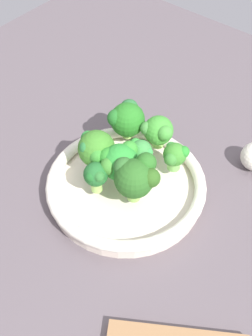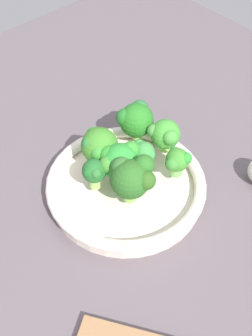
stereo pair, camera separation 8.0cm
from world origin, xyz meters
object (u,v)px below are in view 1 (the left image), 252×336
object	(u,v)px
bowl	(126,186)
broccoli_floret_5	(96,149)
broccoli_floret_4	(175,155)
broccoli_floret_6	(140,152)
broccoli_floret_2	(119,162)
broccoli_floret_1	(96,175)
broccoli_floret_0	(158,131)
broccoli_floret_3	(136,176)
broccoli_floret_7	(127,118)

from	to	relation	value
bowl	broccoli_floret_5	bearing A→B (deg)	-170.09
broccoli_floret_4	broccoli_floret_6	bearing A→B (deg)	-147.41
broccoli_floret_2	broccoli_floret_4	xyz separation A→B (cm)	(6.02, 8.30, -1.15)
broccoli_floret_2	broccoli_floret_1	bearing A→B (deg)	-107.64
bowl	broccoli_floret_0	world-z (taller)	broccoli_floret_0
broccoli_floret_1	broccoli_floret_4	distance (cm)	14.74
broccoli_floret_5	broccoli_floret_6	bearing A→B (deg)	42.42
broccoli_floret_1	broccoli_floret_3	distance (cm)	7.09
broccoli_floret_1	broccoli_floret_3	world-z (taller)	broccoli_floret_3
bowl	broccoli_floret_0	distance (cm)	11.86
broccoli_floret_6	bowl	bearing A→B (deg)	-87.52
broccoli_floret_3	broccoli_floret_6	bearing A→B (deg)	122.31
broccoli_floret_2	broccoli_floret_4	distance (cm)	10.32
broccoli_floret_4	broccoli_floret_5	xyz separation A→B (cm)	(-11.04, -8.67, 1.22)
bowl	broccoli_floret_4	xyz separation A→B (cm)	(4.98, 7.61, 5.29)
bowl	broccoli_floret_1	world-z (taller)	broccoli_floret_1
broccoli_floret_2	broccoli_floret_3	bearing A→B (deg)	-13.06
broccoli_floret_4	broccoli_floret_2	bearing A→B (deg)	-125.98
broccoli_floret_5	broccoli_floret_4	bearing A→B (deg)	38.14
broccoli_floret_0	broccoli_floret_3	xyz separation A→B (cm)	(4.37, -12.10, 1.35)
broccoli_floret_4	broccoli_floret_7	xyz separation A→B (cm)	(-12.13, 1.45, 0.92)
broccoli_floret_0	broccoli_floret_5	distance (cm)	12.60
broccoli_floret_3	broccoli_floret_7	distance (cm)	15.33
broccoli_floret_0	broccoli_floret_3	distance (cm)	12.93
broccoli_floret_6	broccoli_floret_4	bearing A→B (deg)	32.59
broccoli_floret_4	broccoli_floret_0	bearing A→B (deg)	154.54
broccoli_floret_1	broccoli_floret_6	size ratio (longest dim) A/B	1.04
bowl	broccoli_floret_5	world-z (taller)	broccoli_floret_5
broccoli_floret_3	broccoli_floret_4	bearing A→B (deg)	82.01
broccoli_floret_3	broccoli_floret_5	size ratio (longest dim) A/B	1.07
broccoli_floret_1	broccoli_floret_6	distance (cm)	9.69
broccoli_floret_0	broccoli_floret_1	xyz separation A→B (cm)	(-1.74, -15.43, -0.01)
broccoli_floret_2	bowl	bearing A→B (deg)	33.21
broccoli_floret_0	broccoli_floret_4	xyz separation A→B (cm)	(5.69, -2.71, -0.51)
broccoli_floret_0	broccoli_floret_6	bearing A→B (deg)	-85.02
bowl	broccoli_floret_1	distance (cm)	8.10
broccoli_floret_7	broccoli_floret_5	bearing A→B (deg)	-83.90
broccoli_floret_5	broccoli_floret_7	distance (cm)	10.18
broccoli_floret_7	broccoli_floret_6	bearing A→B (deg)	-34.33
broccoli_floret_4	broccoli_floret_7	world-z (taller)	broccoli_floret_7
broccoli_floret_1	broccoli_floret_2	size ratio (longest dim) A/B	0.78
bowl	broccoli_floret_2	bearing A→B (deg)	-146.79
broccoli_floret_4	broccoli_floret_5	bearing A→B (deg)	-141.86
bowl	broccoli_floret_3	world-z (taller)	broccoli_floret_3
broccoli_floret_0	broccoli_floret_5	bearing A→B (deg)	-115.19
broccoli_floret_1	broccoli_floret_5	world-z (taller)	broccoli_floret_5
bowl	broccoli_floret_6	xyz separation A→B (cm)	(-0.19, 4.31, 5.46)
broccoli_floret_1	broccoli_floret_0	bearing A→B (deg)	83.57
broccoli_floret_3	broccoli_floret_1	bearing A→B (deg)	-151.43
bowl	broccoli_floret_2	distance (cm)	6.56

